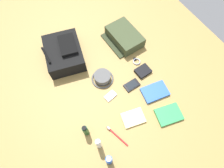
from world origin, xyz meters
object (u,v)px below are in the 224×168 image
(bucket_hat, at_px, (102,78))
(deodorant_spray, at_px, (109,160))
(media_player, at_px, (110,96))
(toothpaste_tube, at_px, (98,144))
(paperback_novel, at_px, (169,115))
(travel_guidebook, at_px, (155,92))
(toothbrush, at_px, (116,135))
(wristwatch, at_px, (136,61))
(notepad, at_px, (133,118))
(backpack, at_px, (64,53))
(wallet, at_px, (143,71))
(cell_phone, at_px, (132,85))
(toiletry_pouch, at_px, (124,37))
(shampoo_bottle, at_px, (86,130))

(bucket_hat, xyz_separation_m, deodorant_spray, (-0.52, 0.25, 0.06))
(media_player, bearing_deg, toothpaste_tube, 137.31)
(paperback_novel, relative_size, travel_guidebook, 0.97)
(travel_guidebook, height_order, toothbrush, same)
(toothpaste_tube, distance_m, wristwatch, 0.70)
(notepad, bearing_deg, toothbrush, 115.32)
(backpack, height_order, bucket_hat, backpack)
(travel_guidebook, xyz_separation_m, wristwatch, (0.29, -0.04, -0.00))
(wristwatch, height_order, wallet, wallet)
(travel_guidebook, height_order, wallet, wallet)
(cell_phone, bearing_deg, bucket_hat, 45.09)
(backpack, distance_m, paperback_novel, 0.90)
(travel_guidebook, bearing_deg, wristwatch, -6.93)
(bucket_hat, height_order, paperback_novel, bucket_hat)
(deodorant_spray, distance_m, toothpaste_tube, 0.11)
(deodorant_spray, relative_size, cell_phone, 1.45)
(backpack, relative_size, toothbrush, 2.24)
(toothbrush, bearing_deg, notepad, -76.87)
(backpack, bearing_deg, paperback_novel, -152.95)
(deodorant_spray, height_order, media_player, deodorant_spray)
(paperback_novel, height_order, wallet, wallet)
(deodorant_spray, height_order, toothpaste_tube, deodorant_spray)
(toiletry_pouch, bearing_deg, paperback_novel, 173.15)
(toiletry_pouch, xyz_separation_m, travel_guidebook, (-0.52, 0.07, -0.03))
(shampoo_bottle, relative_size, travel_guidebook, 0.69)
(wallet, bearing_deg, bucket_hat, 66.77)
(toothbrush, bearing_deg, wallet, -54.73)
(toiletry_pouch, bearing_deg, toothbrush, 143.63)
(paperback_novel, xyz_separation_m, toothbrush, (0.07, 0.38, -0.00))
(toothpaste_tube, xyz_separation_m, cell_phone, (0.25, -0.42, -0.07))
(paperback_novel, bearing_deg, toothbrush, 79.74)
(toiletry_pouch, relative_size, paperback_novel, 1.59)
(wristwatch, bearing_deg, notepad, 143.05)
(toothpaste_tube, height_order, toothbrush, toothpaste_tube)
(wallet, bearing_deg, notepad, 131.10)
(toothbrush, bearing_deg, media_player, -23.41)
(wallet, bearing_deg, travel_guidebook, 168.61)
(travel_guidebook, distance_m, cell_phone, 0.17)
(media_player, bearing_deg, travel_guidebook, -115.73)
(backpack, xyz_separation_m, bucket_hat, (-0.32, -0.15, -0.04))
(toiletry_pouch, xyz_separation_m, paperback_novel, (-0.71, 0.08, -0.03))
(paperback_novel, bearing_deg, media_player, 39.74)
(toothpaste_tube, bearing_deg, media_player, -42.69)
(toothpaste_tube, relative_size, shampoo_bottle, 1.20)
(notepad, bearing_deg, bucket_hat, 16.80)
(toothbrush, bearing_deg, shampoo_bottle, 54.19)
(toiletry_pouch, xyz_separation_m, notepad, (-0.60, 0.31, -0.03))
(bucket_hat, distance_m, media_player, 0.15)
(deodorant_spray, bearing_deg, cell_phone, -48.40)
(wallet, relative_size, notepad, 0.73)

